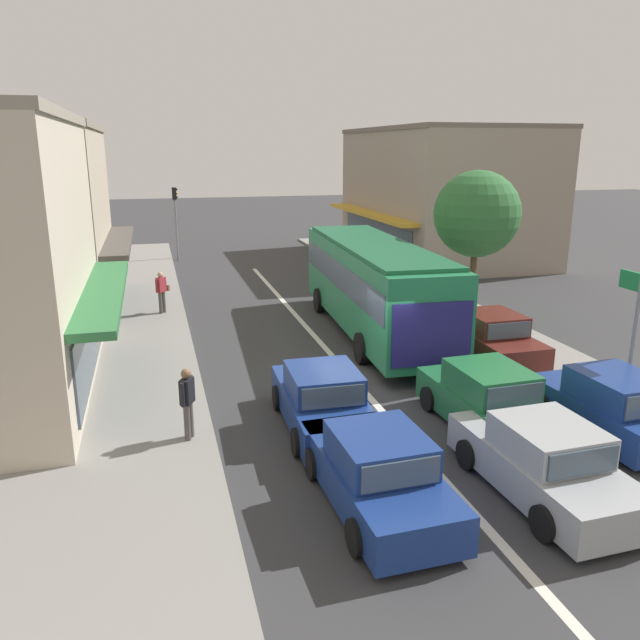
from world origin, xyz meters
TOP-DOWN VIEW (x-y plane):
  - ground_plane at (0.00, 0.00)m, footprint 140.00×140.00m
  - lane_centre_line at (0.00, 4.00)m, footprint 0.20×28.00m
  - sidewalk_left at (-6.80, 6.00)m, footprint 5.20×44.00m
  - kerb_right at (6.20, 6.00)m, footprint 2.80×44.00m
  - shopfront_mid_block at (-10.18, 11.22)m, footprint 7.33×9.39m
  - building_right_far at (11.48, 19.07)m, footprint 9.25×13.39m
  - city_bus at (2.07, 4.72)m, footprint 3.16×10.97m
  - sedan_adjacent_lane_lead at (1.55, -6.17)m, footprint 2.00×4.25m
  - hatchback_adjacent_lane_trail at (1.98, -3.17)m, footprint 1.90×3.74m
  - sedan_behind_bus_mid at (-1.68, -2.25)m, footprint 2.00×4.25m
  - sedan_behind_bus_near at (-1.60, -5.72)m, footprint 2.00×4.25m
  - parked_hatchback_kerb_front at (4.47, -4.33)m, footprint 1.93×3.76m
  - parked_sedan_kerb_second at (4.70, 1.26)m, footprint 1.92×4.21m
  - parked_sedan_kerb_third at (4.44, 7.37)m, footprint 1.91×4.20m
  - parked_wagon_kerb_rear at (4.79, 12.56)m, footprint 2.03×4.55m
  - traffic_light_downstreet at (-3.86, 21.85)m, footprint 0.33×0.24m
  - directional_road_sign at (5.74, -3.44)m, footprint 0.10×1.40m
  - street_tree_right at (6.24, 5.37)m, footprint 3.15×3.15m
  - pedestrian_with_handbag_near at (-5.04, 9.09)m, footprint 0.54×0.57m
  - pedestrian_browsing_midblock at (-4.76, -2.31)m, footprint 0.36×0.52m

SIDE VIEW (x-z plane):
  - ground_plane at x=0.00m, z-range 0.00..0.00m
  - lane_centre_line at x=0.00m, z-range 0.00..0.01m
  - kerb_right at x=6.20m, z-range 0.00..0.12m
  - sidewalk_left at x=-6.80m, z-range 0.00..0.14m
  - sedan_adjacent_lane_lead at x=1.55m, z-range -0.07..1.40m
  - sedan_behind_bus_mid at x=-1.68m, z-range -0.07..1.40m
  - sedan_behind_bus_near at x=-1.60m, z-range -0.07..1.40m
  - parked_sedan_kerb_second at x=4.70m, z-range -0.07..1.40m
  - parked_sedan_kerb_third at x=4.44m, z-range -0.07..1.40m
  - hatchback_adjacent_lane_trail at x=1.98m, z-range -0.06..1.48m
  - parked_hatchback_kerb_front at x=4.47m, z-range -0.06..1.48m
  - parked_wagon_kerb_rear at x=4.79m, z-range -0.04..1.53m
  - pedestrian_browsing_midblock at x=-4.76m, z-range 0.25..1.88m
  - pedestrian_with_handbag_near at x=-5.04m, z-range 0.25..1.88m
  - city_bus at x=2.07m, z-range 0.27..3.49m
  - directional_road_sign at x=5.74m, z-range 0.88..4.48m
  - traffic_light_downstreet at x=-3.86m, z-range 0.75..4.95m
  - shopfront_mid_block at x=-10.18m, z-range -0.01..7.25m
  - building_right_far at x=11.48m, z-range 0.00..7.51m
  - street_tree_right at x=6.24m, z-range 1.22..6.83m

